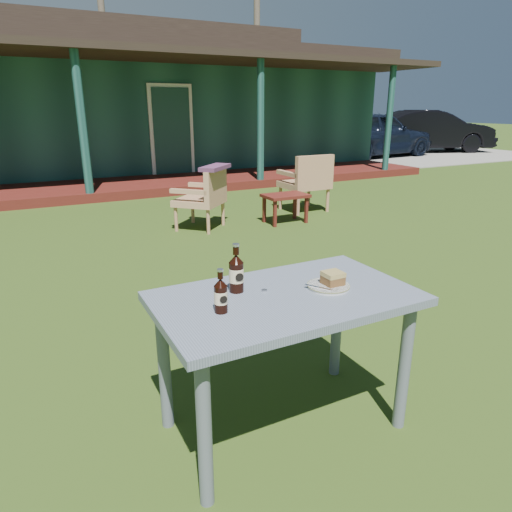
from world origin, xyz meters
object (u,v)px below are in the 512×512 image
cake_slice (333,278)px  armchair_left (205,196)px  cafe_table (285,314)px  side_table (285,198)px  car_far (429,131)px  car_near (373,134)px  cola_bottle_near (236,273)px  cola_bottle_far (221,295)px  plate (328,286)px  armchair_right (308,180)px

cake_slice → armchair_left: (0.84, 3.89, -0.32)m
cafe_table → side_table: size_ratio=2.00×
cafe_table → armchair_left: armchair_left is taller
car_far → cafe_table: size_ratio=3.64×
car_near → side_table: size_ratio=7.04×
cola_bottle_near → cola_bottle_far: size_ratio=1.21×
cafe_table → side_table: bearing=59.1°
car_far → cola_bottle_near: size_ratio=18.76×
car_near → armchair_left: 10.03m
car_far → plate: size_ratio=21.42×
cake_slice → armchair_left: bearing=77.8°
armchair_left → side_table: size_ratio=1.33×
cola_bottle_far → side_table: 4.52m
cafe_table → armchair_left: (1.09, 3.87, -0.18)m
cola_bottle_near → cafe_table: bearing=-36.8°
plate → armchair_right: bearing=57.6°
cafe_table → cola_bottle_far: cola_bottle_far is taller
cafe_table → plate: 0.25m
cola_bottle_near → armchair_left: bearing=71.1°
car_far → armchair_left: car_far is taller
cake_slice → armchair_right: 4.92m
car_near → cola_bottle_near: bearing=130.1°
armchair_right → side_table: armchair_right is taller
cola_bottle_far → armchair_right: (3.20, 4.17, -0.31)m
car_near → armchair_right: size_ratio=4.87×
cola_bottle_near → armchair_left: cola_bottle_near is taller
plate → cake_slice: size_ratio=2.22×
car_near → car_far: (2.90, 0.45, 0.00)m
cake_slice → cola_bottle_far: bearing=-178.4°
cola_bottle_far → armchair_left: bearing=69.9°
cola_bottle_far → car_near: bearing=46.3°
car_far → plate: car_far is taller
cake_slice → armchair_left: 4.00m
car_far → cola_bottle_near: car_far is taller
cola_bottle_far → side_table: bearing=55.6°
armchair_right → side_table: (-0.67, -0.47, -0.15)m
car_near → cola_bottle_far: (-9.47, -9.90, 0.08)m
car_near → side_table: car_near is taller
car_far → cola_bottle_far: size_ratio=22.69×
car_far → cake_slice: size_ratio=47.50×
car_near → cafe_table: car_near is taller
car_near → armchair_left: car_near is taller
cola_bottle_near → cola_bottle_far: (-0.15, -0.18, -0.02)m
plate → cola_bottle_far: size_ratio=1.06×
car_far → cafe_table: 15.85m
cola_bottle_far → armchair_left: (1.43, 3.91, -0.35)m
car_near → plate: 13.31m
armchair_left → cafe_table: bearing=-105.8°
plate → side_table: bearing=61.9°
car_near → car_far: size_ratio=0.97×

